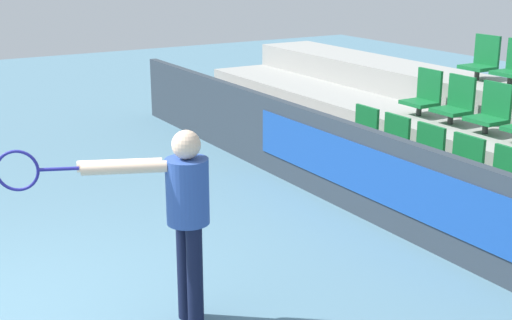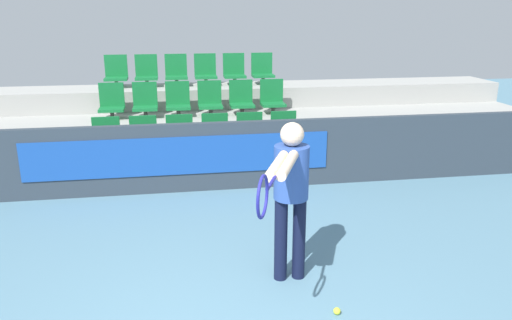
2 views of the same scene
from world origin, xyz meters
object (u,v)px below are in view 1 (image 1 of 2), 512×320
(stadium_chair_3, at_px, (461,167))
(stadium_chair_2, at_px, (424,155))
(stadium_chair_1, at_px, (391,143))
(stadium_chair_7, at_px, (456,103))
(tennis_player, at_px, (178,206))
(stadium_chair_0, at_px, (361,133))
(stadium_chair_8, at_px, (491,111))
(stadium_chair_12, at_px, (482,60))
(stadium_chair_4, at_px, (504,181))
(stadium_chair_6, at_px, (424,95))

(stadium_chair_3, bearing_deg, stadium_chair_2, 180.00)
(stadium_chair_1, height_order, stadium_chair_7, stadium_chair_7)
(stadium_chair_1, xyz_separation_m, tennis_player, (1.56, -3.54, 0.35))
(stadium_chair_0, xyz_separation_m, stadium_chair_3, (1.72, 0.00, 0.00))
(stadium_chair_8, height_order, stadium_chair_12, stadium_chair_12)
(stadium_chair_0, relative_size, stadium_chair_4, 1.00)
(stadium_chair_3, distance_m, stadium_chair_8, 1.26)
(stadium_chair_7, bearing_deg, stadium_chair_6, 180.00)
(stadium_chair_7, distance_m, stadium_chair_8, 0.57)
(stadium_chair_1, height_order, stadium_chair_6, stadium_chair_6)
(stadium_chair_8, bearing_deg, stadium_chair_7, 180.00)
(stadium_chair_8, bearing_deg, stadium_chair_1, -118.56)
(tennis_player, bearing_deg, stadium_chair_6, 137.65)
(stadium_chair_6, bearing_deg, stadium_chair_4, -24.67)
(stadium_chair_1, height_order, tennis_player, tennis_player)
(stadium_chair_2, bearing_deg, stadium_chair_7, 118.56)
(stadium_chair_2, relative_size, stadium_chair_4, 1.00)
(stadium_chair_0, height_order, stadium_chair_4, same)
(stadium_chair_8, bearing_deg, stadium_chair_0, -137.42)
(stadium_chair_1, xyz_separation_m, stadium_chair_8, (0.57, 1.05, 0.39))
(stadium_chair_6, distance_m, stadium_chair_12, 1.13)
(stadium_chair_7, bearing_deg, stadium_chair_8, 0.00)
(stadium_chair_1, relative_size, stadium_chair_6, 1.00)
(stadium_chair_7, xyz_separation_m, tennis_player, (1.56, -4.60, -0.04))
(stadium_chair_12, distance_m, tennis_player, 6.06)
(stadium_chair_4, distance_m, stadium_chair_8, 1.61)
(stadium_chair_4, bearing_deg, stadium_chair_8, 137.42)
(stadium_chair_3, bearing_deg, stadium_chair_12, 129.23)
(stadium_chair_0, xyz_separation_m, stadium_chair_8, (1.15, 1.05, 0.39))
(stadium_chair_0, relative_size, stadium_chair_1, 1.00)
(stadium_chair_3, distance_m, stadium_chair_4, 0.57)
(tennis_player, bearing_deg, stadium_chair_12, 133.44)
(stadium_chair_3, xyz_separation_m, stadium_chair_4, (0.57, 0.00, 0.00))
(stadium_chair_2, distance_m, stadium_chair_7, 1.26)
(stadium_chair_6, relative_size, stadium_chair_12, 1.00)
(stadium_chair_7, distance_m, tennis_player, 4.86)
(stadium_chair_6, bearing_deg, stadium_chair_8, 0.00)
(stadium_chair_4, distance_m, stadium_chair_7, 2.06)
(stadium_chair_6, height_order, stadium_chair_8, same)
(stadium_chair_4, bearing_deg, stadium_chair_0, 180.00)
(stadium_chair_3, bearing_deg, stadium_chair_6, 148.51)
(stadium_chair_1, bearing_deg, stadium_chair_8, 61.44)
(stadium_chair_0, distance_m, stadium_chair_4, 2.30)
(stadium_chair_3, relative_size, stadium_chair_8, 1.00)
(stadium_chair_2, relative_size, stadium_chair_12, 1.00)
(stadium_chair_0, relative_size, stadium_chair_3, 1.00)
(stadium_chair_0, distance_m, stadium_chair_2, 1.15)
(stadium_chair_3, relative_size, tennis_player, 0.38)
(stadium_chair_2, xyz_separation_m, stadium_chair_6, (-1.15, 1.05, 0.39))
(stadium_chair_12, bearing_deg, stadium_chair_2, -61.44)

